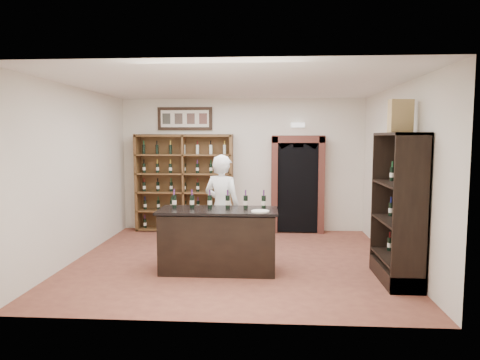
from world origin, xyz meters
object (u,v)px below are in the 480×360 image
side_cabinet (399,231)px  shopkeeper (222,208)px  wine_shelf (185,183)px  counter_bottle_0 (174,201)px  tasting_counter (218,241)px  wine_crate (401,116)px

side_cabinet → shopkeeper: side_cabinet is taller
shopkeeper → wine_shelf: bearing=-41.7°
counter_bottle_0 → side_cabinet: 3.49m
tasting_counter → shopkeeper: size_ratio=1.02×
tasting_counter → wine_crate: 3.33m
counter_bottle_0 → side_cabinet: bearing=-6.7°
wine_shelf → side_cabinet: bearing=-40.2°
tasting_counter → shopkeeper: bearing=90.0°
shopkeeper → wine_crate: wine_crate is taller
wine_crate → wine_shelf: bearing=130.8°
wine_shelf → wine_crate: 5.14m
wine_crate → tasting_counter: bearing=165.2°
wine_shelf → wine_crate: size_ratio=4.64×
wine_crate → shopkeeper: bearing=152.2°
counter_bottle_0 → wine_shelf: bearing=97.7°
counter_bottle_0 → wine_crate: bearing=-6.5°
wine_shelf → wine_crate: bearing=-40.3°
wine_shelf → wine_crate: (3.79, -3.22, 1.34)m
wine_crate → side_cabinet: bearing=-33.4°
counter_bottle_0 → side_cabinet: (3.44, -0.40, -0.35)m
counter_bottle_0 → side_cabinet: size_ratio=0.14×
wine_shelf → side_cabinet: 5.02m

